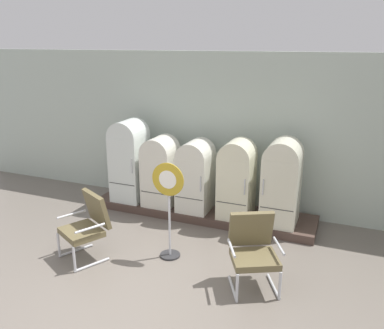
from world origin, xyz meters
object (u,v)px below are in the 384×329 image
(refrigerator_4, at_px, (282,179))
(armchair_left, at_px, (87,223))
(refrigerator_0, at_px, (130,158))
(refrigerator_3, at_px, (237,177))
(refrigerator_2, at_px, (196,174))
(sign_stand, at_px, (169,209))
(refrigerator_1, at_px, (161,169))
(armchair_right, at_px, (253,248))

(refrigerator_4, distance_m, armchair_left, 3.32)
(refrigerator_0, xyz_separation_m, refrigerator_3, (2.23, -0.02, -0.10))
(refrigerator_3, bearing_deg, refrigerator_2, 177.94)
(refrigerator_2, height_order, sign_stand, sign_stand)
(refrigerator_3, relative_size, sign_stand, 0.93)
(refrigerator_1, height_order, sign_stand, sign_stand)
(refrigerator_1, xyz_separation_m, refrigerator_2, (0.73, 0.02, -0.01))
(refrigerator_3, bearing_deg, refrigerator_4, 2.60)
(refrigerator_1, bearing_deg, refrigerator_0, 178.88)
(refrigerator_0, height_order, refrigerator_2, refrigerator_0)
(sign_stand, bearing_deg, armchair_left, -158.05)
(armchair_right, bearing_deg, refrigerator_4, 88.77)
(armchair_left, height_order, sign_stand, sign_stand)
(refrigerator_1, relative_size, sign_stand, 0.88)
(refrigerator_4, bearing_deg, refrigerator_0, -179.70)
(refrigerator_0, bearing_deg, refrigerator_1, -1.12)
(refrigerator_1, relative_size, refrigerator_4, 0.90)
(refrigerator_0, height_order, sign_stand, refrigerator_0)
(refrigerator_0, height_order, refrigerator_4, refrigerator_0)
(armchair_left, bearing_deg, armchair_right, 4.88)
(refrigerator_4, bearing_deg, refrigerator_1, -179.27)
(refrigerator_1, xyz_separation_m, armchair_right, (2.29, -1.80, -0.31))
(refrigerator_1, bearing_deg, armchair_left, -97.26)
(refrigerator_0, bearing_deg, sign_stand, -44.30)
(refrigerator_4, bearing_deg, sign_stand, -131.95)
(sign_stand, bearing_deg, refrigerator_3, 68.00)
(refrigerator_0, bearing_deg, armchair_left, -77.91)
(armchair_left, distance_m, sign_stand, 1.28)
(refrigerator_2, bearing_deg, refrigerator_0, -179.64)
(refrigerator_0, relative_size, armchair_right, 1.57)
(sign_stand, bearing_deg, refrigerator_1, 120.40)
(armchair_left, bearing_deg, refrigerator_2, 64.30)
(armchair_right, bearing_deg, refrigerator_3, 112.84)
(refrigerator_0, height_order, armchair_right, refrigerator_0)
(refrigerator_0, distance_m, refrigerator_1, 0.71)
(refrigerator_0, xyz_separation_m, refrigerator_1, (0.69, -0.01, -0.15))
(refrigerator_1, xyz_separation_m, sign_stand, (0.91, -1.55, -0.07))
(refrigerator_4, height_order, armchair_right, refrigerator_4)
(refrigerator_1, relative_size, refrigerator_3, 0.95)
(refrigerator_4, relative_size, armchair_right, 1.46)
(refrigerator_0, xyz_separation_m, refrigerator_4, (3.02, 0.02, -0.06))
(refrigerator_3, height_order, armchair_left, refrigerator_3)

